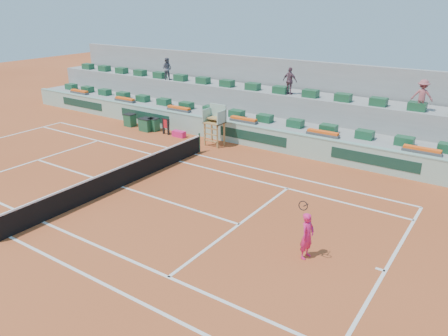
{
  "coord_description": "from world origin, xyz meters",
  "views": [
    {
      "loc": [
        14.24,
        -12.58,
        8.07
      ],
      "look_at": [
        4.0,
        2.5,
        1.0
      ],
      "focal_mm": 35.0,
      "sensor_mm": 36.0,
      "label": 1
    }
  ],
  "objects_px": {
    "player_bag": "(179,134)",
    "drink_cooler_a": "(154,124)",
    "umpire_chair": "(215,120)",
    "tennis_player": "(307,236)"
  },
  "relations": [
    {
      "from": "player_bag",
      "to": "umpire_chair",
      "type": "height_order",
      "value": "umpire_chair"
    },
    {
      "from": "player_bag",
      "to": "drink_cooler_a",
      "type": "relative_size",
      "value": 1.03
    },
    {
      "from": "player_bag",
      "to": "tennis_player",
      "type": "distance_m",
      "value": 14.77
    },
    {
      "from": "umpire_chair",
      "to": "tennis_player",
      "type": "distance_m",
      "value": 12.51
    },
    {
      "from": "player_bag",
      "to": "drink_cooler_a",
      "type": "height_order",
      "value": "drink_cooler_a"
    },
    {
      "from": "player_bag",
      "to": "tennis_player",
      "type": "relative_size",
      "value": 0.38
    },
    {
      "from": "player_bag",
      "to": "drink_cooler_a",
      "type": "xyz_separation_m",
      "value": [
        -2.25,
        0.16,
        0.23
      ]
    },
    {
      "from": "player_bag",
      "to": "drink_cooler_a",
      "type": "distance_m",
      "value": 2.26
    },
    {
      "from": "tennis_player",
      "to": "drink_cooler_a",
      "type": "bearing_deg",
      "value": 150.11
    },
    {
      "from": "drink_cooler_a",
      "to": "umpire_chair",
      "type": "bearing_deg",
      "value": -2.11
    }
  ]
}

